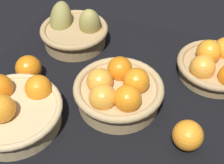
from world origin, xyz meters
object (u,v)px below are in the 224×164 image
loose_orange_back_gap (28,68)px  basket_near_left (218,65)px  basket_center (117,90)px  loose_orange_front_gap (188,135)px  basket_far_right (11,111)px  basket_near_right_pears (75,31)px

loose_orange_back_gap → basket_near_left: bearing=-157.1°
basket_center → loose_orange_front_gap: size_ratio=3.23×
basket_center → loose_orange_front_gap: (-20.22, 6.66, -1.24)cm
basket_center → basket_near_left: bearing=-137.1°
basket_far_right → loose_orange_back_gap: bearing=-72.1°
basket_far_right → loose_orange_back_gap: basket_far_right is taller
basket_center → loose_orange_back_gap: size_ratio=3.16×
loose_orange_front_gap → basket_center: bearing=-18.2°
basket_near_right_pears → basket_near_left: (-45.98, -0.53, -0.59)cm
loose_orange_back_gap → basket_center: bearing=179.6°
loose_orange_front_gap → basket_near_left: bearing=-95.9°
basket_near_left → basket_near_right_pears: bearing=0.7°
basket_far_right → basket_near_left: size_ratio=1.11×
basket_near_right_pears → loose_orange_back_gap: 21.28cm
loose_orange_front_gap → loose_orange_back_gap: loose_orange_back_gap is taller
basket_near_left → loose_orange_front_gap: size_ratio=3.05×
basket_near_right_pears → loose_orange_front_gap: size_ratio=2.99×
basket_near_right_pears → loose_orange_back_gap: (4.54, 20.78, -0.73)cm
basket_near_left → basket_center: size_ratio=0.94×
basket_far_right → basket_near_right_pears: basket_near_right_pears is taller
basket_near_left → loose_orange_back_gap: (50.52, 21.31, -0.14)cm
basket_near_left → loose_orange_front_gap: bearing=84.1°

